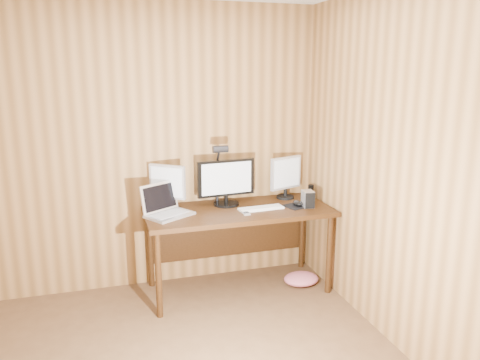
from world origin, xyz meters
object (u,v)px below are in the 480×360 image
laptop (165,207)px  keyboard (261,208)px  monitor_left (167,185)px  monitor_right (286,176)px  hard_drive (308,199)px  phone (246,213)px  monitor_center (226,182)px  desk_lamp (219,165)px  speaker (311,191)px  desk (236,220)px  mouse (298,203)px

laptop → keyboard: size_ratio=1.14×
monitor_left → monitor_right: bearing=38.5°
hard_drive → phone: hard_drive is taller
monitor_center → desk_lamp: size_ratio=0.90×
phone → monitor_right: bearing=34.8°
monitor_center → keyboard: (0.25, -0.21, -0.20)m
speaker → monitor_center: bearing=179.9°
desk → desk_lamp: desk_lamp is taller
hard_drive → speaker: (0.15, 0.26, -0.01)m
monitor_left → desk_lamp: size_ratio=0.66×
desk_lamp → mouse: bearing=-10.6°
hard_drive → speaker: 0.30m
monitor_right → laptop: 1.18m
monitor_right → mouse: size_ratio=3.29×
keyboard → speaker: speaker is taller
desk → mouse: size_ratio=13.36×
desk → monitor_left: 0.68m
laptop → mouse: (1.16, -0.08, -0.04)m
monitor_center → phone: (0.09, -0.30, -0.20)m
desk → monitor_center: bearing=130.2°
mouse → desk_lamp: desk_lamp is taller
monitor_right → desk_lamp: desk_lamp is taller
desk_lamp → phone: bearing=-56.3°
mouse → desk_lamp: 0.77m
laptop → monitor_left: bearing=43.4°
desk → monitor_right: monitor_right is taller
monitor_center → speaker: monitor_center is taller
keyboard → phone: size_ratio=3.60×
monitor_center → monitor_right: (0.59, 0.06, -0.00)m
desk_lamp → speaker: bearing=7.6°
speaker → desk_lamp: (-0.88, 0.03, 0.30)m
desk_lamp → monitor_center: bearing=-15.8°
monitor_center → laptop: 0.59m
desk → mouse: 0.57m
desk → keyboard: (0.19, -0.13, 0.13)m
monitor_left → desk_lamp: 0.48m
monitor_center → hard_drive: size_ratio=3.65×
desk → speaker: 0.78m
mouse → hard_drive: hard_drive is taller
laptop → hard_drive: bearing=-37.6°
desk → hard_drive: hard_drive is taller
monitor_center → monitor_right: monitor_center is taller
desk → laptop: (-0.63, -0.06, 0.19)m
monitor_center → hard_drive: monitor_center is taller
desk → monitor_center: size_ratio=3.06×
desk → laptop: laptop is taller
monitor_center → desk_lamp: bearing=149.5°
monitor_left → keyboard: (0.76, -0.26, -0.20)m
keyboard → speaker: size_ratio=3.16×
laptop → hard_drive: 1.24m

